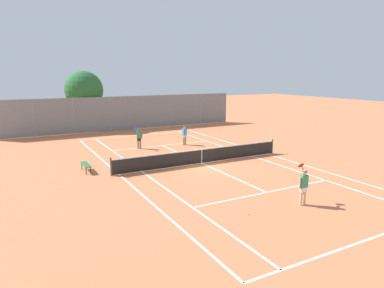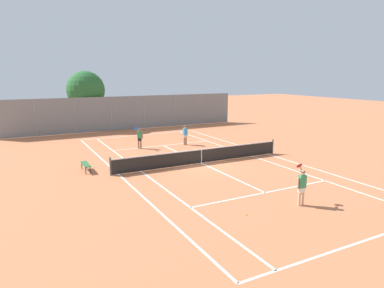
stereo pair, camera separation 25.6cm
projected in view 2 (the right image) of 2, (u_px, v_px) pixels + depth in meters
ground_plane at (201, 163)px, 22.29m from camera, size 120.00×120.00×0.00m
court_line_markings at (201, 163)px, 22.29m from camera, size 11.10×23.90×0.01m
tennis_net at (201, 156)px, 22.19m from camera, size 12.00×0.10×1.07m
player_near_side at (302, 185)px, 14.96m from camera, size 0.70×0.73×1.77m
player_far_left at (139, 137)px, 26.55m from camera, size 0.81×0.70×1.77m
player_far_right at (185, 134)px, 27.95m from camera, size 0.44×0.54×1.60m
loose_tennis_ball_0 at (246, 214)px, 14.08m from camera, size 0.07×0.07×0.07m
loose_tennis_ball_1 at (217, 159)px, 23.37m from camera, size 0.07×0.07×0.07m
courtside_bench at (86, 165)px, 20.38m from camera, size 0.36×1.50×0.47m
back_fence at (128, 113)px, 35.52m from camera, size 24.76×0.08×3.51m
tree_behind_left at (86, 91)px, 35.31m from camera, size 3.88×3.88×6.04m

